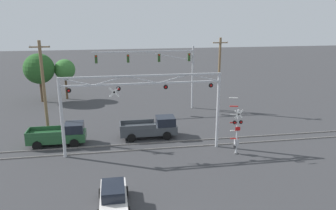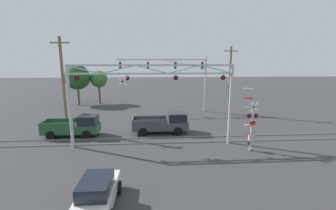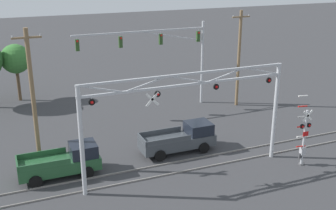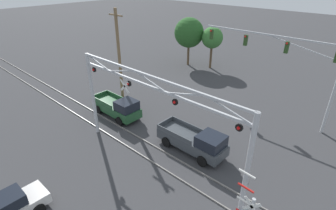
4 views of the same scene
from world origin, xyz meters
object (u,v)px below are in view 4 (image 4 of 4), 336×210
(background_tree_far_left_verge, at_px, (212,38))
(utility_pole_left, at_px, (120,60))
(pickup_truck_following, at_px, (118,107))
(crossing_gantry, at_px, (151,108))
(background_tree_beyond_span, at_px, (189,33))
(pickup_truck_lead, at_px, (195,141))
(traffic_signal_span, at_px, (295,60))
(sedan_waiting, at_px, (7,209))

(background_tree_far_left_verge, bearing_deg, utility_pole_left, -89.23)
(pickup_truck_following, height_order, background_tree_far_left_verge, background_tree_far_left_verge)
(crossing_gantry, xyz_separation_m, background_tree_far_left_verge, (-8.96, 20.24, -0.45))
(crossing_gantry, relative_size, background_tree_beyond_span, 2.05)
(background_tree_beyond_span, xyz_separation_m, background_tree_far_left_verge, (3.18, 1.02, -0.40))
(pickup_truck_lead, bearing_deg, traffic_signal_span, 72.52)
(crossing_gantry, height_order, pickup_truck_lead, crossing_gantry)
(crossing_gantry, bearing_deg, utility_pole_left, 152.88)
(background_tree_far_left_verge, bearing_deg, crossing_gantry, -66.12)
(crossing_gantry, bearing_deg, pickup_truck_lead, 71.05)
(crossing_gantry, relative_size, sedan_waiting, 3.39)
(crossing_gantry, distance_m, sedan_waiting, 9.59)
(pickup_truck_following, bearing_deg, background_tree_far_left_verge, 95.16)
(pickup_truck_lead, height_order, background_tree_far_left_verge, background_tree_far_left_verge)
(utility_pole_left, bearing_deg, pickup_truck_following, -50.37)
(pickup_truck_following, distance_m, utility_pole_left, 4.44)
(traffic_signal_span, distance_m, background_tree_beyond_span, 17.52)
(pickup_truck_following, bearing_deg, utility_pole_left, 129.63)
(crossing_gantry, distance_m, pickup_truck_following, 8.73)
(pickup_truck_lead, distance_m, sedan_waiting, 12.32)
(traffic_signal_span, height_order, utility_pole_left, utility_pole_left)
(sedan_waiting, bearing_deg, traffic_signal_span, 72.24)
(utility_pole_left, bearing_deg, sedan_waiting, -64.68)
(pickup_truck_following, bearing_deg, sedan_waiting, -67.16)
(sedan_waiting, bearing_deg, utility_pole_left, 115.32)
(pickup_truck_following, height_order, background_tree_beyond_span, background_tree_beyond_span)
(utility_pole_left, bearing_deg, background_tree_beyond_span, 102.96)
(traffic_signal_span, relative_size, background_tree_beyond_span, 1.86)
(traffic_signal_span, relative_size, pickup_truck_lead, 2.25)
(crossing_gantry, bearing_deg, background_tree_beyond_span, 122.28)
(crossing_gantry, relative_size, utility_pole_left, 1.44)
(crossing_gantry, distance_m, pickup_truck_lead, 5.08)
(traffic_signal_span, height_order, sedan_waiting, traffic_signal_span)
(crossing_gantry, xyz_separation_m, pickup_truck_lead, (1.14, 3.33, -3.67))
(crossing_gantry, height_order, traffic_signal_span, traffic_signal_span)
(sedan_waiting, distance_m, utility_pole_left, 14.80)
(traffic_signal_span, bearing_deg, crossing_gantry, -107.86)
(traffic_signal_span, relative_size, sedan_waiting, 3.07)
(pickup_truck_following, relative_size, background_tree_beyond_span, 0.78)
(pickup_truck_lead, bearing_deg, pickup_truck_following, -176.72)
(pickup_truck_following, height_order, utility_pole_left, utility_pole_left)
(crossing_gantry, height_order, background_tree_far_left_verge, crossing_gantry)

